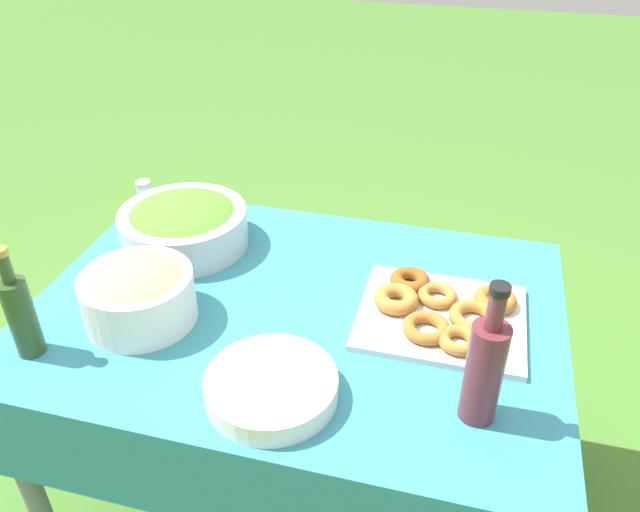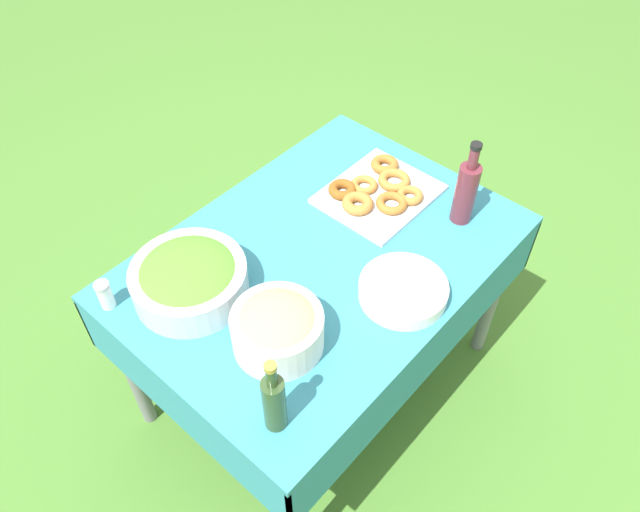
{
  "view_description": "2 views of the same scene",
  "coord_description": "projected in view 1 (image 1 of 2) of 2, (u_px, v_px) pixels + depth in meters",
  "views": [
    {
      "loc": [
        0.35,
        -1.1,
        1.62
      ],
      "look_at": [
        0.04,
        0.08,
        0.82
      ],
      "focal_mm": 35.0,
      "sensor_mm": 36.0,
      "label": 1
    },
    {
      "loc": [
        -0.98,
        -0.86,
        2.14
      ],
      "look_at": [
        -0.06,
        -0.05,
        0.8
      ],
      "focal_mm": 35.0,
      "sensor_mm": 36.0,
      "label": 2
    }
  ],
  "objects": [
    {
      "name": "plate_stack",
      "position": [
        271.0,
        387.0,
        1.2
      ],
      "size": [
        0.26,
        0.26,
        0.05
      ],
      "color": "white",
      "rests_on": "picnic_table"
    },
    {
      "name": "salad_bowl",
      "position": [
        184.0,
        224.0,
        1.64
      ],
      "size": [
        0.33,
        0.33,
        0.12
      ],
      "color": "silver",
      "rests_on": "picnic_table"
    },
    {
      "name": "pasta_bowl",
      "position": [
        138.0,
        292.0,
        1.37
      ],
      "size": [
        0.25,
        0.25,
        0.14
      ],
      "color": "white",
      "rests_on": "picnic_table"
    },
    {
      "name": "donut_platter",
      "position": [
        441.0,
        312.0,
        1.4
      ],
      "size": [
        0.37,
        0.31,
        0.05
      ],
      "color": "silver",
      "rests_on": "picnic_table"
    },
    {
      "name": "salt_shaker",
      "position": [
        145.0,
        196.0,
        1.8
      ],
      "size": [
        0.04,
        0.04,
        0.09
      ],
      "color": "white",
      "rests_on": "picnic_table"
    },
    {
      "name": "wine_bottle",
      "position": [
        485.0,
        368.0,
        1.11
      ],
      "size": [
        0.07,
        0.07,
        0.3
      ],
      "color": "maroon",
      "rests_on": "picnic_table"
    },
    {
      "name": "ground_plane",
      "position": [
        301.0,
        499.0,
        1.85
      ],
      "size": [
        14.0,
        14.0,
        0.0
      ],
      "primitive_type": "plane",
      "color": "#477A2D"
    },
    {
      "name": "picnic_table",
      "position": [
        297.0,
        339.0,
        1.51
      ],
      "size": [
        1.22,
        0.87,
        0.73
      ],
      "color": "teal",
      "rests_on": "ground_plane"
    },
    {
      "name": "olive_oil_bottle",
      "position": [
        21.0,
        313.0,
        1.27
      ],
      "size": [
        0.06,
        0.06,
        0.26
      ],
      "color": "#2D4723",
      "rests_on": "picnic_table"
    }
  ]
}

